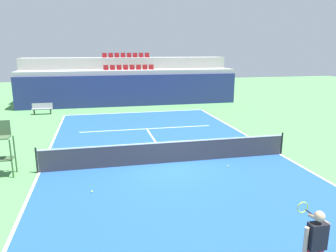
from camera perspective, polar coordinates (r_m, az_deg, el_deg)
The scene contains 18 objects.
ground_plane at distance 14.41m, azimuth 0.22°, elevation -6.54°, with size 80.00×80.00×0.00m, color #4C8C4C.
court_surface at distance 14.41m, azimuth 0.22°, elevation -6.52°, with size 11.00×24.00×0.01m, color #1E4C99.
baseline_far at distance 25.81m, azimuth -5.68°, elevation 2.40°, with size 11.00×0.10×0.00m, color white.
sideline_left at distance 14.30m, azimuth -21.80°, elevation -7.66°, with size 0.10×24.00×0.00m, color white.
sideline_right at distance 16.43m, azimuth 19.15°, elevation -4.72°, with size 0.10×24.00×0.00m, color white.
service_line_far at distance 20.44m, azimuth -3.76°, elevation -0.50°, with size 8.26×0.10×0.00m, color white.
centre_service_line at distance 17.39m, azimuth -2.12°, elevation -2.98°, with size 0.10×6.40×0.00m, color white.
back_wall at distance 28.60m, azimuth -6.50°, elevation 6.20°, with size 19.26×0.30×2.73m, color navy.
stands_tier_lower at distance 29.91m, azimuth -6.80°, elevation 6.87°, with size 19.26×2.40×3.10m, color #9E9E99.
stands_tier_upper at distance 32.23m, azimuth -7.27°, elevation 8.25°, with size 19.26×2.40×4.13m, color #9E9E99.
seating_row_lower at distance 29.86m, azimuth -6.91°, elevation 10.09°, with size 4.55×0.44×0.44m.
seating_row_upper at distance 32.21m, azimuth -7.40°, elevation 12.15°, with size 4.55×0.44×0.44m.
tennis_net at distance 14.25m, azimuth 0.22°, elevation -4.61°, with size 11.08×0.08×1.07m.
player at distance 7.80m, azimuth 24.58°, elevation -18.22°, with size 0.69×0.98×1.71m.
umpire_chair at distance 14.27m, azimuth -27.14°, elevation -3.27°, with size 0.76×0.66×2.20m.
player_bench at distance 26.77m, azimuth -21.31°, elevation 3.02°, with size 1.50×0.40×0.85m.
tennis_ball_0 at distance 11.88m, azimuth -13.30°, elevation -11.19°, with size 0.07×0.07×0.07m, color #CCE033.
tennis_ball_1 at distance 14.14m, azimuth 10.51°, elevation -6.99°, with size 0.07×0.07×0.07m, color #CCE033.
Camera 1 is at (-3.01, -13.21, 4.92)m, focal length 34.52 mm.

